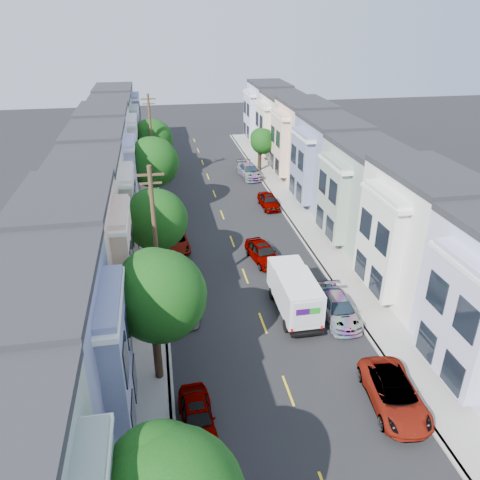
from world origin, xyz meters
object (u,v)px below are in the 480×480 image
object	(u,v)px
tree_e	(152,140)
utility_pole_near	(156,245)
parked_left_b	(197,417)
utility_pole_far	(152,141)
parked_right_d	(250,171)
fedex_truck	(294,292)
tree_far_r	(262,142)
parked_left_d	(175,241)
tree_d	(152,163)
parked_right_c	(269,201)
lead_sedan	(263,253)
parked_left_c	(183,301)
parked_right_a	(394,394)
tree_b	(158,296)
tree_c	(155,220)

from	to	relation	value
tree_e	utility_pole_near	bearing A→B (deg)	-90.00
parked_left_b	utility_pole_far	bearing A→B (deg)	89.97
parked_right_d	fedex_truck	bearing A→B (deg)	-101.37
tree_far_r	parked_left_b	distance (m)	40.53
utility_pole_far	parked_left_d	bearing A→B (deg)	-85.11
tree_d	fedex_truck	bearing A→B (deg)	-64.64
parked_left_b	parked_right_d	bearing A→B (deg)	72.67
tree_far_r	parked_right_c	size ratio (longest dim) A/B	1.24
lead_sedan	parked_right_c	size ratio (longest dim) A/B	1.09
parked_left_c	parked_right_a	world-z (taller)	parked_left_c
lead_sedan	parked_right_c	xyz separation A→B (m)	(3.09, 10.99, -0.06)
tree_b	tree_e	distance (m)	34.46
tree_far_r	parked_right_c	world-z (taller)	tree_far_r
parked_right_c	parked_right_d	xyz separation A→B (m)	(0.00, 9.82, 0.07)
tree_far_r	parked_left_d	bearing A→B (deg)	-121.19
parked_left_c	parked_right_c	bearing A→B (deg)	63.32
parked_right_a	parked_right_c	xyz separation A→B (m)	(0.00, 27.02, -0.03)
tree_d	parked_right_a	world-z (taller)	tree_d
tree_far_r	parked_left_c	distance (m)	31.22
tree_c	utility_pole_far	distance (m)	20.91
tree_c	tree_far_r	world-z (taller)	tree_c
tree_e	parked_left_b	distance (m)	38.39
tree_far_r	fedex_truck	bearing A→B (deg)	-98.74
tree_e	parked_left_c	xyz separation A→B (m)	(1.40, -28.26, -3.89)
tree_d	parked_left_b	distance (m)	26.90
parked_left_b	parked_right_d	distance (m)	37.76
parked_left_b	parked_right_a	world-z (taller)	parked_right_a
tree_d	parked_right_c	bearing A→B (deg)	0.99
tree_b	tree_e	xyz separation A→B (m)	(0.00, 34.45, -0.55)
lead_sedan	parked_left_b	distance (m)	17.03
tree_d	lead_sedan	world-z (taller)	tree_d
utility_pole_near	parked_left_c	world-z (taller)	utility_pole_near
tree_c	parked_left_d	xyz separation A→B (m)	(1.40, 4.55, -3.95)
fedex_truck	parked_left_d	world-z (taller)	fedex_truck
tree_e	parked_right_d	world-z (taller)	tree_e
parked_left_d	parked_left_b	bearing A→B (deg)	-93.40
lead_sedan	parked_right_a	bearing A→B (deg)	-88.92
tree_e	parked_right_c	size ratio (longest dim) A/B	1.65
tree_c	tree_e	bearing A→B (deg)	90.00
tree_b	tree_far_r	size ratio (longest dim) A/B	1.44
tree_c	parked_right_a	world-z (taller)	tree_c
fedex_truck	parked_right_c	distance (m)	18.44
tree_d	tree_e	distance (m)	11.73
utility_pole_near	parked_left_d	bearing A→B (deg)	81.74
parked_left_d	tree_far_r	bearing A→B (deg)	55.41
tree_b	tree_d	world-z (taller)	tree_d
tree_d	utility_pole_far	size ratio (longest dim) A/B	0.77
parked_left_b	lead_sedan	bearing A→B (deg)	64.50
fedex_truck	parked_left_c	world-z (taller)	fedex_truck
utility_pole_near	parked_right_d	distance (m)	29.50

